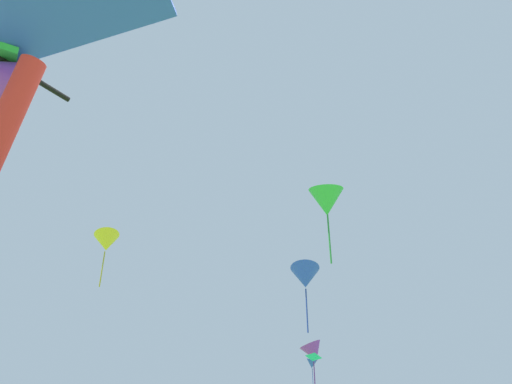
{
  "coord_description": "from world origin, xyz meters",
  "views": [
    {
      "loc": [
        1.42,
        -1.27,
        0.69
      ],
      "look_at": [
        -0.12,
        2.65,
        2.98
      ],
      "focal_mm": 34.14,
      "sensor_mm": 36.0,
      "label": 1
    }
  ],
  "objects_px": {
    "distant_kite_yellow_mid_right": "(106,242)",
    "distant_kite_teal_high_left": "(314,356)",
    "distant_kite_blue_high_right": "(312,364)",
    "distant_kite_purple_low_right": "(313,353)",
    "distant_kite_blue_mid_left": "(305,278)",
    "distant_kite_green_overhead_distant": "(327,202)"
  },
  "relations": [
    {
      "from": "distant_kite_yellow_mid_right",
      "to": "distant_kite_green_overhead_distant",
      "type": "xyz_separation_m",
      "value": [
        9.69,
        -1.05,
        -0.45
      ]
    },
    {
      "from": "distant_kite_blue_high_right",
      "to": "distant_kite_blue_mid_left",
      "type": "xyz_separation_m",
      "value": [
        4.36,
        -16.29,
        0.75
      ]
    },
    {
      "from": "distant_kite_green_overhead_distant",
      "to": "distant_kite_teal_high_left",
      "type": "height_order",
      "value": "distant_kite_green_overhead_distant"
    },
    {
      "from": "distant_kite_blue_high_right",
      "to": "distant_kite_yellow_mid_right",
      "type": "relative_size",
      "value": 0.73
    },
    {
      "from": "distant_kite_blue_mid_left",
      "to": "distant_kite_blue_high_right",
      "type": "bearing_deg",
      "value": 104.98
    },
    {
      "from": "distant_kite_yellow_mid_right",
      "to": "distant_kite_purple_low_right",
      "type": "height_order",
      "value": "distant_kite_yellow_mid_right"
    },
    {
      "from": "distant_kite_teal_high_left",
      "to": "distant_kite_blue_mid_left",
      "type": "bearing_deg",
      "value": -90.94
    },
    {
      "from": "distant_kite_blue_mid_left",
      "to": "distant_kite_green_overhead_distant",
      "type": "height_order",
      "value": "distant_kite_green_overhead_distant"
    },
    {
      "from": "distant_kite_yellow_mid_right",
      "to": "distant_kite_blue_mid_left",
      "type": "relative_size",
      "value": 0.85
    },
    {
      "from": "distant_kite_blue_mid_left",
      "to": "distant_kite_teal_high_left",
      "type": "bearing_deg",
      "value": 89.06
    },
    {
      "from": "distant_kite_blue_mid_left",
      "to": "distant_kite_green_overhead_distant",
      "type": "bearing_deg",
      "value": -64.92
    },
    {
      "from": "distant_kite_teal_high_left",
      "to": "distant_kite_blue_high_right",
      "type": "bearing_deg",
      "value": 105.58
    },
    {
      "from": "distant_kite_blue_mid_left",
      "to": "distant_kite_green_overhead_distant",
      "type": "xyz_separation_m",
      "value": [
        2.13,
        -4.55,
        0.93
      ]
    },
    {
      "from": "distant_kite_blue_high_right",
      "to": "distant_kite_green_overhead_distant",
      "type": "xyz_separation_m",
      "value": [
        6.49,
        -20.84,
        1.68
      ]
    },
    {
      "from": "distant_kite_yellow_mid_right",
      "to": "distant_kite_purple_low_right",
      "type": "distance_m",
      "value": 10.94
    },
    {
      "from": "distant_kite_blue_high_right",
      "to": "distant_kite_yellow_mid_right",
      "type": "distance_m",
      "value": 20.16
    },
    {
      "from": "distant_kite_green_overhead_distant",
      "to": "distant_kite_purple_low_right",
      "type": "distance_m",
      "value": 10.14
    },
    {
      "from": "distant_kite_blue_high_right",
      "to": "distant_kite_purple_low_right",
      "type": "bearing_deg",
      "value": -74.29
    },
    {
      "from": "distant_kite_blue_high_right",
      "to": "distant_kite_purple_low_right",
      "type": "height_order",
      "value": "distant_kite_blue_high_right"
    },
    {
      "from": "distant_kite_yellow_mid_right",
      "to": "distant_kite_purple_low_right",
      "type": "relative_size",
      "value": 0.96
    },
    {
      "from": "distant_kite_green_overhead_distant",
      "to": "distant_kite_teal_high_left",
      "type": "bearing_deg",
      "value": 112.26
    },
    {
      "from": "distant_kite_yellow_mid_right",
      "to": "distant_kite_teal_high_left",
      "type": "bearing_deg",
      "value": 28.57
    }
  ]
}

